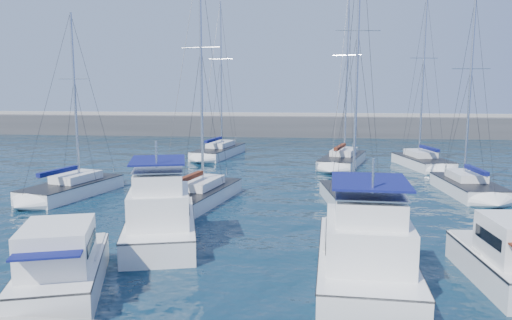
# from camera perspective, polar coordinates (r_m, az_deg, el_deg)

# --- Properties ---
(ground) EXTENTS (220.00, 220.00, 0.00)m
(ground) POSITION_cam_1_polar(r_m,az_deg,el_deg) (25.05, 3.32, -9.48)
(ground) COLOR black
(ground) RESTS_ON ground
(breakwater) EXTENTS (160.00, 6.00, 4.45)m
(breakwater) POSITION_cam_1_polar(r_m,az_deg,el_deg) (76.09, 5.02, 3.58)
(breakwater) COLOR #424244
(breakwater) RESTS_ON ground
(motor_yacht_port_outer) EXTENTS (4.63, 7.06, 3.20)m
(motor_yacht_port_outer) POSITION_cam_1_polar(r_m,az_deg,el_deg) (20.44, -21.33, -11.55)
(motor_yacht_port_outer) COLOR white
(motor_yacht_port_outer) RESTS_ON ground
(motor_yacht_port_inner) EXTENTS (5.30, 9.01, 4.69)m
(motor_yacht_port_inner) POSITION_cam_1_polar(r_m,az_deg,el_deg) (25.35, -10.86, -6.73)
(motor_yacht_port_inner) COLOR white
(motor_yacht_port_inner) RESTS_ON ground
(motor_yacht_stbd_inner) EXTENTS (4.15, 9.47, 4.69)m
(motor_yacht_stbd_inner) POSITION_cam_1_polar(r_m,az_deg,el_deg) (20.51, 12.41, -10.51)
(motor_yacht_stbd_inner) COLOR white
(motor_yacht_stbd_inner) RESTS_ON ground
(motor_yacht_stbd_outer) EXTENTS (3.16, 6.25, 3.20)m
(motor_yacht_stbd_outer) POSITION_cam_1_polar(r_m,az_deg,el_deg) (22.21, 27.05, -10.30)
(motor_yacht_stbd_outer) COLOR white
(motor_yacht_stbd_outer) RESTS_ON ground
(sailboat_mid_a) EXTENTS (5.04, 8.35, 12.99)m
(sailboat_mid_a) POSITION_cam_1_polar(r_m,az_deg,el_deg) (37.53, -20.23, -3.07)
(sailboat_mid_a) COLOR white
(sailboat_mid_a) RESTS_ON ground
(sailboat_mid_b) EXTENTS (4.85, 9.22, 16.28)m
(sailboat_mid_b) POSITION_cam_1_polar(r_m,az_deg,el_deg) (33.25, -6.65, -4.00)
(sailboat_mid_b) COLOR white
(sailboat_mid_b) RESTS_ON ground
(sailboat_mid_d) EXTENTS (4.44, 9.84, 17.82)m
(sailboat_mid_d) POSITION_cam_1_polar(r_m,az_deg,el_deg) (32.09, 11.39, -4.56)
(sailboat_mid_d) COLOR white
(sailboat_mid_d) RESTS_ON ground
(sailboat_mid_e) EXTENTS (3.70, 7.58, 14.17)m
(sailboat_mid_e) POSITION_cam_1_polar(r_m,az_deg,el_deg) (38.79, 23.03, -2.82)
(sailboat_mid_e) COLOR white
(sailboat_mid_e) RESTS_ON ground
(sailboat_back_a) EXTENTS (4.81, 9.81, 16.82)m
(sailboat_back_a) POSITION_cam_1_polar(r_m,az_deg,el_deg) (54.55, -4.26, 1.02)
(sailboat_back_a) COLOR white
(sailboat_back_a) RESTS_ON ground
(sailboat_back_b) EXTENTS (5.36, 9.44, 16.91)m
(sailboat_back_b) POSITION_cam_1_polar(r_m,az_deg,el_deg) (49.05, 9.87, 0.05)
(sailboat_back_b) COLOR white
(sailboat_back_b) RESTS_ON ground
(sailboat_back_c) EXTENTS (4.68, 8.06, 16.36)m
(sailboat_back_c) POSITION_cam_1_polar(r_m,az_deg,el_deg) (49.66, 18.45, -0.15)
(sailboat_back_c) COLOR white
(sailboat_back_c) RESTS_ON ground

